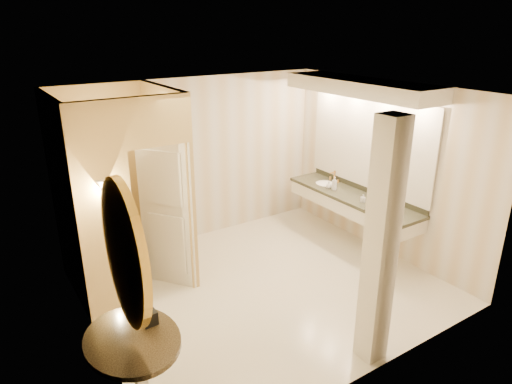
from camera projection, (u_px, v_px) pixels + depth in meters
floor at (264, 286)px, 6.40m from camera, size 4.50×4.50×0.00m
ceiling at (265, 92)px, 5.46m from camera, size 4.50×4.50×0.00m
wall_back at (196, 161)px, 7.50m from camera, size 4.50×0.02×2.70m
wall_front at (382, 259)px, 4.37m from camera, size 4.50×0.02×2.70m
wall_left at (87, 239)px, 4.78m from camera, size 0.02×4.00×2.70m
wall_right at (384, 169)px, 7.09m from camera, size 0.02×4.00×2.70m
toilet_closet at (154, 190)px, 6.09m from camera, size 1.50×1.55×2.70m
wall_sconce at (103, 187)px, 5.15m from camera, size 0.14×0.14×0.42m
vanity at (358, 149)px, 7.11m from camera, size 0.75×2.65×2.09m
console_shelf at (129, 291)px, 3.86m from camera, size 1.02×1.02×1.96m
pillar at (381, 246)px, 4.63m from camera, size 0.26×0.26×2.70m
tissue_box at (149, 317)px, 4.18m from camera, size 0.14×0.14×0.13m
toilet at (97, 262)px, 6.26m from camera, size 0.48×0.80×0.79m
soap_bottle_a at (363, 198)px, 7.03m from camera, size 0.06×0.07×0.13m
soap_bottle_b at (329, 185)px, 7.62m from camera, size 0.10×0.10×0.12m
soap_bottle_c at (334, 183)px, 7.52m from camera, size 0.11×0.11×0.23m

